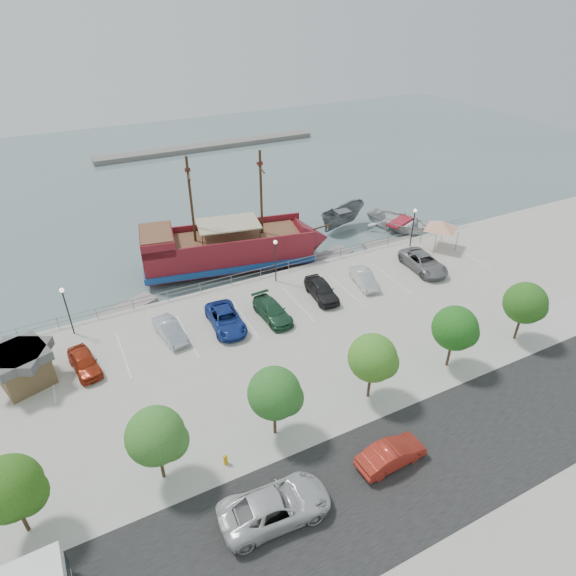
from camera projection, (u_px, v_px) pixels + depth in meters
name	position (u px, v px, depth m)	size (l,w,h in m)	color
ground	(309.00, 326.00, 41.16)	(160.00, 160.00, 0.00)	slate
land_slab	(504.00, 534.00, 25.07)	(100.00, 58.00, 1.20)	#A9A692
street	(440.00, 456.00, 28.53)	(100.00, 8.00, 0.04)	black
sidewalk	(380.00, 391.00, 33.06)	(100.00, 4.00, 0.05)	#A2A099
seawall_railing	(270.00, 270.00, 46.25)	(50.00, 0.06, 1.00)	slate
far_shore	(209.00, 146.00, 86.36)	(40.00, 3.00, 0.80)	#67645E
pirate_ship	(242.00, 247.00, 49.08)	(19.90, 8.75, 12.36)	maroon
patrol_boat	(342.00, 218.00, 57.20)	(2.50, 6.64, 2.57)	#575C60
speedboat	(400.00, 223.00, 57.06)	(5.71, 7.99, 1.66)	silver
dock_west	(123.00, 311.00, 42.70)	(6.44, 1.84, 0.37)	gray
dock_mid	(322.00, 260.00, 50.58)	(7.57, 2.16, 0.43)	slate
dock_east	(390.00, 244.00, 53.98)	(6.19, 1.77, 0.35)	gray
shed	(22.00, 366.00, 33.02)	(4.32, 4.32, 2.81)	brown
canopy_tent	(442.00, 221.00, 49.85)	(4.87, 4.87, 3.52)	slate
street_van	(275.00, 506.00, 24.86)	(2.73, 5.92, 1.65)	silver
street_sedan	(391.00, 454.00, 27.76)	(1.50, 4.29, 1.42)	#B72B1E
fire_hydrant	(226.00, 459.00, 27.81)	(0.26, 0.26, 0.75)	#D69A07
lamp_post_left	(65.00, 303.00, 37.08)	(0.36, 0.36, 4.28)	black
lamp_post_mid	(276.00, 253.00, 43.98)	(0.36, 0.36, 4.28)	black
lamp_post_right	(414.00, 221.00, 50.13)	(0.36, 0.36, 4.28)	black
tree_a	(13.00, 490.00, 22.88)	(3.30, 3.20, 5.00)	#473321
tree_b	(159.00, 437.00, 25.57)	(3.30, 3.20, 5.00)	#473321
tree_c	(277.00, 394.00, 28.25)	(3.30, 3.20, 5.00)	#473321
tree_d	(375.00, 359.00, 30.94)	(3.30, 3.20, 5.00)	#473321
tree_e	(457.00, 329.00, 33.62)	(3.30, 3.20, 5.00)	#473321
tree_f	(527.00, 304.00, 36.31)	(3.30, 3.20, 5.00)	#473321
parked_car_a	(84.00, 362.00, 34.60)	(1.63, 4.05, 1.38)	#A42E14
parked_car_b	(170.00, 330.00, 37.85)	(1.45, 4.15, 1.37)	#A4ACB7
parked_car_c	(226.00, 319.00, 39.05)	(2.40, 5.21, 1.45)	navy
parked_car_d	(272.00, 311.00, 40.11)	(1.93, 4.75, 1.38)	#224E32
parked_car_e	(322.00, 290.00, 42.75)	(1.86, 4.61, 1.57)	black
parked_car_f	(364.00, 278.00, 44.62)	(1.42, 4.08, 1.34)	silver
parked_car_g	(423.00, 262.00, 47.01)	(2.61, 5.65, 1.57)	gray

